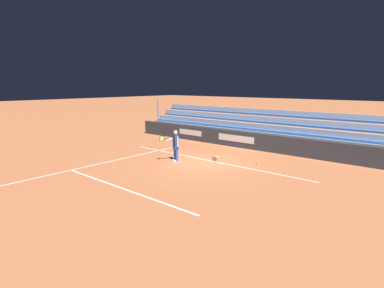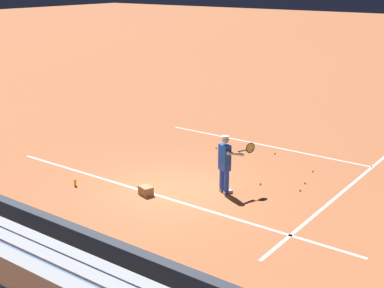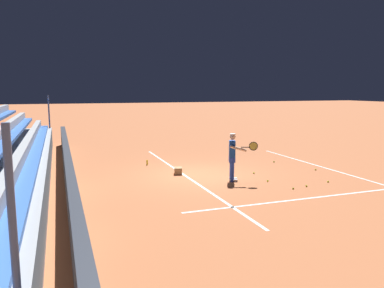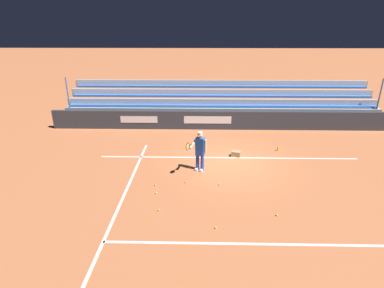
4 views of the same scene
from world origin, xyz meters
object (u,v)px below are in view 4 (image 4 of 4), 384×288
object	(u,v)px
tennis_ball_toward_net	(156,193)
tennis_ball_near_player	(216,228)
tennis_ball_on_baseline	(186,182)
tennis_ball_midcourt	(219,184)
tennis_ball_stray_back	(159,210)
ball_box_cardboard	(236,154)
tennis_ball_far_left	(155,185)
water_bottle	(278,149)
tennis_ball_far_right	(277,215)
tennis_player	(200,151)

from	to	relation	value
tennis_ball_toward_net	tennis_ball_near_player	size ratio (longest dim) A/B	1.00
tennis_ball_on_baseline	tennis_ball_midcourt	world-z (taller)	same
tennis_ball_stray_back	tennis_ball_toward_net	bearing A→B (deg)	-77.72
ball_box_cardboard	tennis_ball_midcourt	xyz separation A→B (m)	(0.96, 2.80, -0.10)
tennis_ball_far_left	tennis_ball_on_baseline	bearing A→B (deg)	-167.95
ball_box_cardboard	tennis_ball_stray_back	size ratio (longest dim) A/B	6.06
tennis_ball_stray_back	water_bottle	size ratio (longest dim) A/B	0.30
tennis_ball_stray_back	tennis_ball_far_left	xyz separation A→B (m)	(0.36, -1.71, 0.00)
tennis_ball_far_right	tennis_ball_toward_net	bearing A→B (deg)	-17.52
tennis_player	tennis_ball_toward_net	world-z (taller)	tennis_player
ball_box_cardboard	water_bottle	bearing A→B (deg)	-161.00
tennis_ball_stray_back	water_bottle	bearing A→B (deg)	-134.47
tennis_ball_toward_net	tennis_ball_far_right	xyz separation A→B (m)	(-4.10, 1.29, 0.00)
ball_box_cardboard	tennis_ball_midcourt	distance (m)	2.96
tennis_ball_midcourt	tennis_ball_near_player	bearing A→B (deg)	84.05
tennis_ball_far_left	tennis_ball_far_right	distance (m)	4.63
tennis_ball_stray_back	tennis_ball_near_player	xyz separation A→B (m)	(-1.84, 0.90, 0.00)
tennis_ball_far_right	tennis_ball_midcourt	distance (m)	2.65
ball_box_cardboard	water_bottle	size ratio (longest dim) A/B	1.82
tennis_ball_midcourt	water_bottle	xyz separation A→B (m)	(-3.11, -3.54, 0.08)
tennis_ball_on_baseline	tennis_ball_near_player	size ratio (longest dim) A/B	1.00
tennis_ball_on_baseline	tennis_ball_toward_net	bearing A→B (deg)	39.32
tennis_ball_far_right	water_bottle	distance (m)	5.70
tennis_ball_near_player	tennis_ball_midcourt	xyz separation A→B (m)	(-0.28, -2.69, 0.00)
tennis_player	tennis_ball_on_baseline	bearing A→B (deg)	64.73
tennis_player	tennis_ball_toward_net	xyz separation A→B (m)	(1.59, 2.00, -0.86)
tennis_ball_toward_net	tennis_ball_far_right	size ratio (longest dim) A/B	1.00
tennis_ball_far_left	ball_box_cardboard	bearing A→B (deg)	-140.07
tennis_player	tennis_ball_far_right	bearing A→B (deg)	127.32
ball_box_cardboard	tennis_ball_toward_net	distance (m)	4.82
ball_box_cardboard	tennis_ball_far_left	distance (m)	4.50
tennis_ball_toward_net	tennis_ball_far_left	bearing A→B (deg)	-78.38
tennis_ball_toward_net	tennis_ball_midcourt	distance (m)	2.46
ball_box_cardboard	tennis_ball_far_right	bearing A→B (deg)	99.20
ball_box_cardboard	tennis_ball_on_baseline	distance (m)	3.48
tennis_ball_toward_net	tennis_ball_near_player	distance (m)	2.88
tennis_ball_stray_back	water_bottle	distance (m)	7.47
tennis_ball_toward_net	tennis_ball_on_baseline	world-z (taller)	same
tennis_ball_stray_back	tennis_ball_far_right	world-z (taller)	same
tennis_ball_far_left	water_bottle	world-z (taller)	water_bottle
tennis_player	tennis_ball_on_baseline	xyz separation A→B (m)	(0.53, 1.13, -0.86)
ball_box_cardboard	tennis_ball_toward_net	world-z (taller)	ball_box_cardboard
ball_box_cardboard	tennis_ball_far_right	world-z (taller)	ball_box_cardboard
tennis_ball_on_baseline	tennis_ball_near_player	xyz separation A→B (m)	(-1.02, 2.85, 0.00)
tennis_ball_stray_back	tennis_ball_toward_net	world-z (taller)	same
water_bottle	tennis_player	bearing A→B (deg)	29.99
ball_box_cardboard	tennis_ball_midcourt	size ratio (longest dim) A/B	6.06
tennis_ball_far_left	tennis_player	bearing A→B (deg)	-141.08
tennis_ball_toward_net	water_bottle	bearing A→B (deg)	-142.24
tennis_ball_midcourt	tennis_ball_stray_back	bearing A→B (deg)	40.27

